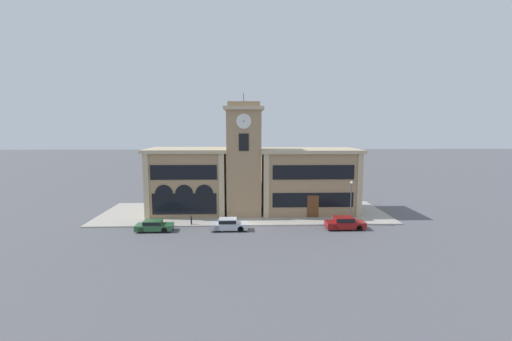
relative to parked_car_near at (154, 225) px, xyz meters
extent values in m
plane|color=#56565B|center=(10.39, 1.51, -0.67)|extent=(300.00, 300.00, 0.00)
cube|color=#A39E93|center=(10.39, 7.96, -0.60)|extent=(39.02, 12.89, 0.15)
cube|color=#9E7F5B|center=(10.39, 7.26, 6.39)|extent=(4.49, 4.49, 14.12)
cube|color=tan|center=(10.39, 7.26, 13.67)|extent=(5.19, 5.19, 0.45)
cube|color=#9E7F5B|center=(10.39, 7.26, 14.19)|extent=(4.13, 4.13, 0.60)
cylinder|color=#4C4C51|center=(10.39, 7.26, 15.09)|extent=(0.10, 0.10, 1.20)
cylinder|color=silver|center=(10.39, 4.97, 11.99)|extent=(1.90, 0.10, 1.90)
cylinder|color=black|center=(10.39, 4.90, 11.99)|extent=(0.15, 0.04, 0.15)
cylinder|color=silver|center=(12.68, 7.26, 11.99)|extent=(0.10, 1.90, 1.90)
cylinder|color=black|center=(12.75, 7.26, 11.99)|extent=(0.04, 0.15, 0.15)
cube|color=black|center=(10.39, 4.98, 9.34)|extent=(1.26, 0.10, 2.20)
cube|color=#9E7F5B|center=(2.67, 8.71, 3.61)|extent=(10.35, 7.38, 8.57)
cube|color=tan|center=(2.67, 8.71, 8.12)|extent=(11.05, 8.08, 0.45)
cube|color=tan|center=(-2.15, 4.96, 3.61)|extent=(0.70, 0.16, 8.57)
cube|color=tan|center=(7.50, 4.96, 3.61)|extent=(0.70, 0.16, 8.57)
cube|color=black|center=(2.67, 4.98, 5.50)|extent=(8.49, 0.10, 1.88)
cube|color=black|center=(2.67, 4.98, 1.38)|extent=(8.28, 0.10, 2.74)
cylinder|color=black|center=(0.08, 4.97, 2.75)|extent=(2.28, 0.06, 2.28)
cylinder|color=black|center=(2.67, 4.97, 2.75)|extent=(2.28, 0.06, 2.28)
cylinder|color=black|center=(5.26, 4.97, 2.75)|extent=(2.28, 0.06, 2.28)
cube|color=#9E7F5B|center=(19.42, 8.71, 3.57)|extent=(12.97, 7.38, 8.48)
cube|color=tan|center=(19.42, 8.71, 8.03)|extent=(13.67, 8.08, 0.45)
cube|color=tan|center=(13.28, 4.96, 3.57)|extent=(0.70, 0.16, 8.48)
cube|color=tan|center=(25.55, 4.96, 3.57)|extent=(0.70, 0.16, 8.48)
cube|color=black|center=(19.42, 4.98, 5.43)|extent=(10.63, 0.10, 1.87)
cube|color=#5B3319|center=(19.42, 4.97, 0.85)|extent=(1.50, 0.12, 3.05)
cube|color=black|center=(19.42, 4.98, 1.77)|extent=(10.63, 0.10, 1.90)
cube|color=#285633|center=(0.06, 0.00, -0.18)|extent=(4.20, 1.82, 0.62)
cube|color=#285633|center=(-0.11, 0.00, 0.36)|extent=(2.03, 1.61, 0.47)
cube|color=black|center=(-0.11, 0.00, 0.36)|extent=(1.95, 1.65, 0.36)
cylinder|color=black|center=(1.34, 0.79, -0.34)|extent=(0.67, 0.23, 0.66)
cylinder|color=black|center=(1.36, -0.75, -0.34)|extent=(0.67, 0.23, 0.66)
cylinder|color=black|center=(-1.25, 0.75, -0.34)|extent=(0.67, 0.23, 0.66)
cylinder|color=black|center=(-1.23, -0.79, -0.34)|extent=(0.67, 0.23, 0.66)
cube|color=#B2B7C1|center=(8.66, 0.00, -0.14)|extent=(4.28, 1.77, 0.67)
cube|color=#B2B7C1|center=(8.49, 0.00, 0.46)|extent=(2.07, 1.57, 0.53)
cube|color=black|center=(8.49, 0.00, 0.46)|extent=(1.98, 1.60, 0.40)
cylinder|color=black|center=(9.97, 0.77, -0.32)|extent=(0.71, 0.23, 0.71)
cylinder|color=black|center=(9.99, -0.73, -0.32)|extent=(0.71, 0.23, 0.71)
cylinder|color=black|center=(7.33, 0.73, -0.32)|extent=(0.71, 0.23, 0.71)
cylinder|color=black|center=(7.35, -0.76, -0.32)|extent=(0.71, 0.23, 0.71)
cube|color=maroon|center=(22.25, 0.00, -0.12)|extent=(4.57, 1.83, 0.72)
cube|color=maroon|center=(22.06, 0.00, 0.52)|extent=(2.20, 1.62, 0.55)
cube|color=black|center=(22.06, 0.00, 0.52)|extent=(2.12, 1.65, 0.42)
cylinder|color=black|center=(23.65, 0.79, -0.32)|extent=(0.70, 0.23, 0.70)
cylinder|color=black|center=(23.67, -0.75, -0.32)|extent=(0.70, 0.23, 0.70)
cylinder|color=black|center=(20.83, 0.75, -0.32)|extent=(0.70, 0.23, 0.70)
cylinder|color=black|center=(20.85, -0.79, -0.32)|extent=(0.70, 0.23, 0.70)
cylinder|color=#4C4C51|center=(23.46, 1.91, 1.92)|extent=(0.12, 0.12, 4.88)
sphere|color=silver|center=(23.46, 1.91, 4.54)|extent=(0.36, 0.36, 0.36)
cylinder|color=black|center=(3.96, 2.09, -0.07)|extent=(0.18, 0.18, 0.90)
sphere|color=black|center=(3.96, 2.09, 0.46)|extent=(0.16, 0.16, 0.16)
camera|label=1|loc=(10.45, -38.64, 11.15)|focal=24.00mm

